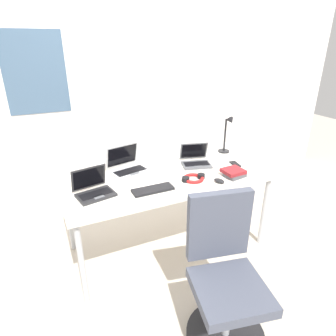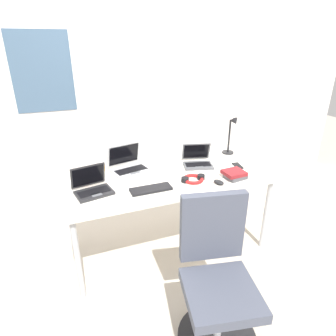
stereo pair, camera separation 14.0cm
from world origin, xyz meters
name	(u,v)px [view 2 (the right image)]	position (x,y,z in m)	size (l,w,h in m)	color
ground_plane	(168,245)	(0.00, 0.00, 0.00)	(12.00, 12.00, 0.00)	#B7AD9E
wall_back	(132,92)	(0.00, 1.10, 1.30)	(6.00, 0.13, 2.60)	silver
desk	(168,182)	(0.00, 0.00, 0.68)	(1.80, 0.80, 0.74)	silver
desk_lamp	(231,136)	(0.80, 0.28, 0.94)	(0.12, 0.18, 0.40)	black
laptop_far_corner	(129,166)	(-0.29, 0.25, 0.79)	(0.37, 0.34, 0.24)	#B7BABC
laptop_center	(197,161)	(0.35, 0.14, 0.78)	(0.32, 0.30, 0.20)	#515459
laptop_front_left	(92,187)	(-0.65, -0.06, 0.78)	(0.31, 0.28, 0.20)	#232326
external_keyboard	(151,189)	(-0.22, -0.19, 0.75)	(0.33, 0.12, 0.02)	black
computer_mouse	(219,182)	(0.34, -0.29, 0.76)	(0.06, 0.10, 0.03)	black
cell_phone	(238,166)	(0.70, -0.03, 0.74)	(0.06, 0.14, 0.01)	black
headphones	(193,179)	(0.17, -0.15, 0.76)	(0.21, 0.18, 0.04)	red
pill_bottle	(103,166)	(-0.50, 0.34, 0.78)	(0.04, 0.04, 0.08)	gold
book_stack	(235,174)	(0.52, -0.24, 0.77)	(0.19, 0.18, 0.06)	#4C4C51
coffee_mug	(85,175)	(-0.68, 0.20, 0.78)	(0.11, 0.08, 0.09)	#B21E23
office_chair	(217,286)	(-0.04, -0.95, 0.40)	(0.52, 0.58, 0.97)	black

